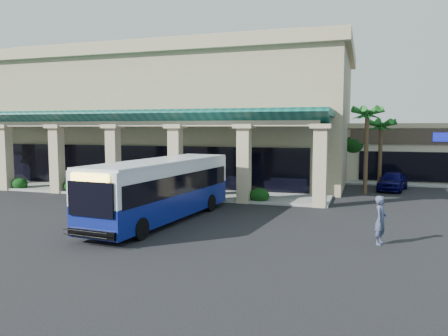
% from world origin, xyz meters
% --- Properties ---
extents(ground, '(110.00, 110.00, 0.00)m').
position_xyz_m(ground, '(0.00, 0.00, 0.00)').
color(ground, black).
extents(main_building, '(30.80, 14.80, 11.35)m').
position_xyz_m(main_building, '(-8.00, 16.00, 5.67)').
color(main_building, tan).
rests_on(main_building, ground).
extents(arcade, '(30.00, 6.20, 5.70)m').
position_xyz_m(arcade, '(-8.00, 6.80, 2.85)').
color(arcade, '#0C4941').
rests_on(arcade, ground).
extents(palm_0, '(2.40, 2.40, 6.60)m').
position_xyz_m(palm_0, '(8.50, 11.00, 3.30)').
color(palm_0, '#195F1D').
rests_on(palm_0, ground).
extents(palm_1, '(2.40, 2.40, 5.80)m').
position_xyz_m(palm_1, '(9.50, 14.00, 2.90)').
color(palm_1, '#195F1D').
rests_on(palm_1, ground).
extents(broadleaf_tree, '(2.60, 2.60, 4.81)m').
position_xyz_m(broadleaf_tree, '(7.50, 19.00, 2.41)').
color(broadleaf_tree, black).
rests_on(broadleaf_tree, ground).
extents(transit_bus, '(3.51, 10.89, 2.99)m').
position_xyz_m(transit_bus, '(-0.94, -1.00, 1.49)').
color(transit_bus, navy).
rests_on(transit_bus, ground).
extents(pedestrian, '(0.65, 0.80, 1.91)m').
position_xyz_m(pedestrian, '(9.06, -2.29, 0.95)').
color(pedestrian, '#3F4863').
rests_on(pedestrian, ground).
extents(car_silver, '(2.58, 4.45, 1.42)m').
position_xyz_m(car_silver, '(10.39, 13.52, 0.71)').
color(car_silver, '#080649').
rests_on(car_silver, ground).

